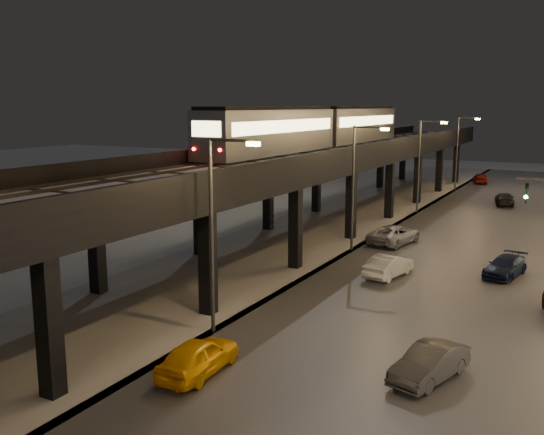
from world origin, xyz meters
The scene contains 18 objects.
road_surface centered at (7.50, 35.00, 0.03)m, with size 17.00×120.00×0.06m, color #46474D.
under_viaduct_pavement centered at (-6.00, 35.00, 0.03)m, with size 11.00×120.00×0.06m, color #9FA1A8.
elevated_viaduct centered at (-6.00, 31.84, 5.62)m, with size 9.00×100.00×6.30m.
viaduct_trackbed centered at (-6.01, 31.97, 6.39)m, with size 8.40×100.00×0.32m.
viaduct_parapet_streetside centered at (-1.65, 32.00, 6.85)m, with size 0.30×100.00×1.10m, color black.
viaduct_parapet_far centered at (-10.35, 32.00, 6.85)m, with size 0.30×100.00×1.10m, color black.
streetlight_left_1 centered at (-0.43, 13.00, 5.24)m, with size 2.57×0.28×9.00m.
streetlight_left_2 centered at (-0.43, 31.00, 5.24)m, with size 2.57×0.28×9.00m.
streetlight_left_3 centered at (-0.43, 49.00, 5.24)m, with size 2.57×0.28×9.00m.
streetlight_left_4 centered at (-0.43, 67.00, 5.24)m, with size 2.57×0.28×9.00m.
subway_train centered at (-8.50, 42.81, 8.45)m, with size 3.08×37.33×3.69m.
car_taxi centered at (1.28, 8.98, 0.71)m, with size 1.68×4.17×1.42m, color #FFB70A.
car_near_white centered at (3.71, 25.71, 0.68)m, with size 1.45×4.14×1.37m, color silver.
car_mid_silver centered at (1.35, 34.63, 0.72)m, with size 2.40×5.20×1.44m, color #989DAC.
car_mid_dark centered at (6.27, 57.68, 0.64)m, with size 1.78×4.39×1.27m, color black.
car_far_white centered at (0.90, 75.33, 0.70)m, with size 1.64×4.08×1.39m, color maroon.
car_onc_silver centered at (9.37, 12.68, 0.66)m, with size 1.39×4.00×1.32m, color #38383A.
car_onc_white centered at (9.98, 29.18, 0.61)m, with size 1.71×4.21×1.22m, color black.
Camera 1 is at (14.25, -9.25, 10.37)m, focal length 40.00 mm.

